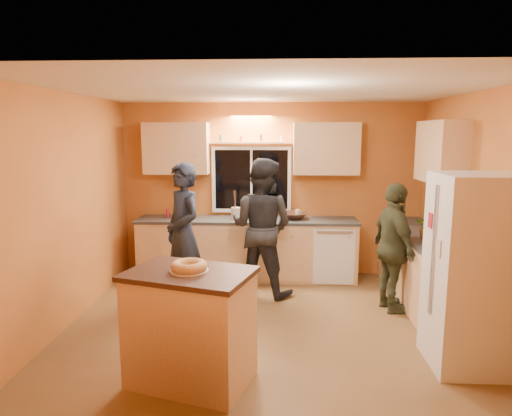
# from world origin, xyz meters

# --- Properties ---
(ground) EXTENTS (4.50, 4.50, 0.00)m
(ground) POSITION_xyz_m (0.00, 0.00, 0.00)
(ground) COLOR brown
(ground) RESTS_ON ground
(room_shell) EXTENTS (4.54, 4.04, 2.61)m
(room_shell) POSITION_xyz_m (0.12, 0.41, 1.62)
(room_shell) COLOR #C67932
(room_shell) RESTS_ON ground
(back_counter) EXTENTS (4.23, 0.62, 0.90)m
(back_counter) POSITION_xyz_m (0.01, 1.70, 0.45)
(back_counter) COLOR tan
(back_counter) RESTS_ON ground
(right_counter) EXTENTS (0.62, 1.84, 0.90)m
(right_counter) POSITION_xyz_m (1.95, 0.50, 0.45)
(right_counter) COLOR tan
(right_counter) RESTS_ON ground
(refrigerator) EXTENTS (0.72, 0.70, 1.80)m
(refrigerator) POSITION_xyz_m (1.89, -0.80, 0.90)
(refrigerator) COLOR silver
(refrigerator) RESTS_ON ground
(island) EXTENTS (1.19, 0.98, 1.00)m
(island) POSITION_xyz_m (-0.64, -1.21, 0.51)
(island) COLOR tan
(island) RESTS_ON ground
(bundt_pastry) EXTENTS (0.31, 0.31, 0.09)m
(bundt_pastry) POSITION_xyz_m (-0.64, -1.21, 1.05)
(bundt_pastry) COLOR tan
(bundt_pastry) RESTS_ON island
(person_left) EXTENTS (0.74, 0.78, 1.79)m
(person_left) POSITION_xyz_m (-1.09, 0.71, 0.89)
(person_left) COLOR black
(person_left) RESTS_ON ground
(person_center) EXTENTS (1.08, 0.97, 1.83)m
(person_center) POSITION_xyz_m (-0.11, 1.04, 0.91)
(person_center) COLOR black
(person_center) RESTS_ON ground
(person_right) EXTENTS (0.57, 0.98, 1.57)m
(person_right) POSITION_xyz_m (1.50, 0.51, 0.79)
(person_right) COLOR #393C26
(person_right) RESTS_ON ground
(mixing_bowl) EXTENTS (0.40, 0.40, 0.10)m
(mixing_bowl) POSITION_xyz_m (0.34, 1.72, 0.95)
(mixing_bowl) COLOR black
(mixing_bowl) RESTS_ON back_counter
(utensil_crock) EXTENTS (0.14, 0.14, 0.17)m
(utensil_crock) POSITION_xyz_m (-0.51, 1.68, 0.99)
(utensil_crock) COLOR beige
(utensil_crock) RESTS_ON back_counter
(potted_plant) EXTENTS (0.35, 0.32, 0.32)m
(potted_plant) POSITION_xyz_m (1.89, 0.49, 1.06)
(potted_plant) COLOR gray
(potted_plant) RESTS_ON right_counter
(red_box) EXTENTS (0.19, 0.17, 0.07)m
(red_box) POSITION_xyz_m (1.89, 0.39, 0.94)
(red_box) COLOR #A31926
(red_box) RESTS_ON right_counter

